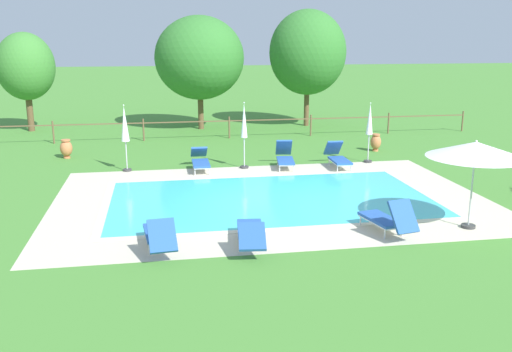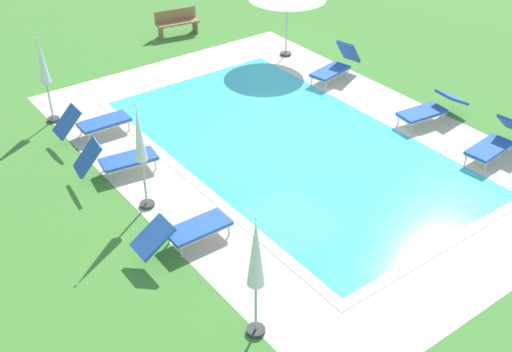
{
  "view_description": "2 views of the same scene",
  "coord_description": "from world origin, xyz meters",
  "px_view_note": "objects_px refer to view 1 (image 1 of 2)",
  "views": [
    {
      "loc": [
        -3.24,
        -16.07,
        4.81
      ],
      "look_at": [
        -0.37,
        0.5,
        0.6
      ],
      "focal_mm": 39.24,
      "sensor_mm": 36.0,
      "label": 1
    },
    {
      "loc": [
        -10.53,
        8.89,
        8.18
      ],
      "look_at": [
        -1.79,
        2.39,
        0.95
      ],
      "focal_mm": 44.64,
      "sensor_mm": 36.0,
      "label": 2
    }
  ],
  "objects_px": {
    "tree_far_west": "(26,67)",
    "tree_centre": "(308,53)",
    "sun_lounger_north_near_steps": "(387,219)",
    "sun_lounger_south_far": "(285,157)",
    "patio_umbrella_closed_row_west": "(244,126)",
    "terracotta_urn_by_tree": "(376,142)",
    "sun_lounger_north_far": "(200,160)",
    "patio_umbrella_closed_row_mid_west": "(370,123)",
    "patio_umbrella_open_foreground": "(476,150)",
    "sun_lounger_south_near_corner": "(338,157)",
    "terracotta_urn_near_fence": "(66,148)",
    "sun_lounger_north_end": "(251,231)",
    "patio_umbrella_closed_row_centre": "(125,127)",
    "sun_lounger_north_mid": "(159,234)",
    "tree_west_mid": "(199,58)"
  },
  "relations": [
    {
      "from": "sun_lounger_north_near_steps",
      "to": "tree_centre",
      "type": "height_order",
      "value": "tree_centre"
    },
    {
      "from": "sun_lounger_north_near_steps",
      "to": "sun_lounger_south_far",
      "type": "xyz_separation_m",
      "value": [
        -0.89,
        7.64,
        -0.01
      ]
    },
    {
      "from": "sun_lounger_south_near_corner",
      "to": "patio_umbrella_closed_row_mid_west",
      "type": "xyz_separation_m",
      "value": [
        1.41,
        0.56,
        1.15
      ]
    },
    {
      "from": "sun_lounger_south_near_corner",
      "to": "tree_west_mid",
      "type": "xyz_separation_m",
      "value": [
        -4.41,
        9.9,
        3.33
      ]
    },
    {
      "from": "sun_lounger_north_mid",
      "to": "patio_umbrella_open_foreground",
      "type": "distance_m",
      "value": 8.05
    },
    {
      "from": "sun_lounger_north_end",
      "to": "terracotta_urn_by_tree",
      "type": "height_order",
      "value": "terracotta_urn_by_tree"
    },
    {
      "from": "patio_umbrella_closed_row_mid_west",
      "to": "tree_west_mid",
      "type": "distance_m",
      "value": 11.22
    },
    {
      "from": "patio_umbrella_closed_row_west",
      "to": "sun_lounger_north_end",
      "type": "bearing_deg",
      "value": -97.61
    },
    {
      "from": "sun_lounger_north_end",
      "to": "tree_far_west",
      "type": "relative_size",
      "value": 0.42
    },
    {
      "from": "tree_centre",
      "to": "sun_lounger_south_far",
      "type": "bearing_deg",
      "value": -109.27
    },
    {
      "from": "sun_lounger_south_far",
      "to": "patio_umbrella_closed_row_mid_west",
      "type": "xyz_separation_m",
      "value": [
        3.39,
        0.24,
        1.15
      ]
    },
    {
      "from": "sun_lounger_south_near_corner",
      "to": "sun_lounger_north_far",
      "type": "bearing_deg",
      "value": 175.36
    },
    {
      "from": "terracotta_urn_near_fence",
      "to": "tree_west_mid",
      "type": "height_order",
      "value": "tree_west_mid"
    },
    {
      "from": "sun_lounger_north_near_steps",
      "to": "tree_west_mid",
      "type": "xyz_separation_m",
      "value": [
        -3.32,
        17.21,
        3.32
      ]
    },
    {
      "from": "patio_umbrella_open_foreground",
      "to": "patio_umbrella_closed_row_centre",
      "type": "bearing_deg",
      "value": 138.71
    },
    {
      "from": "sun_lounger_north_mid",
      "to": "tree_centre",
      "type": "height_order",
      "value": "tree_centre"
    },
    {
      "from": "sun_lounger_north_end",
      "to": "patio_umbrella_open_foreground",
      "type": "distance_m",
      "value": 6.01
    },
    {
      "from": "sun_lounger_south_near_corner",
      "to": "sun_lounger_north_near_steps",
      "type": "bearing_deg",
      "value": -98.45
    },
    {
      "from": "patio_umbrella_closed_row_centre",
      "to": "terracotta_urn_near_fence",
      "type": "distance_m",
      "value": 3.91
    },
    {
      "from": "sun_lounger_north_far",
      "to": "terracotta_urn_by_tree",
      "type": "relative_size",
      "value": 2.72
    },
    {
      "from": "sun_lounger_south_far",
      "to": "terracotta_urn_by_tree",
      "type": "relative_size",
      "value": 2.6
    },
    {
      "from": "sun_lounger_south_near_corner",
      "to": "tree_far_west",
      "type": "xyz_separation_m",
      "value": [
        -13.2,
        10.7,
        2.92
      ]
    },
    {
      "from": "sun_lounger_north_near_steps",
      "to": "sun_lounger_south_far",
      "type": "distance_m",
      "value": 7.69
    },
    {
      "from": "sun_lounger_north_far",
      "to": "patio_umbrella_closed_row_centre",
      "type": "distance_m",
      "value": 2.96
    },
    {
      "from": "sun_lounger_north_end",
      "to": "patio_umbrella_closed_row_centre",
      "type": "xyz_separation_m",
      "value": [
        -3.25,
        8.2,
        1.27
      ]
    },
    {
      "from": "tree_far_west",
      "to": "tree_centre",
      "type": "bearing_deg",
      "value": -2.62
    },
    {
      "from": "patio_umbrella_closed_row_west",
      "to": "terracotta_urn_near_fence",
      "type": "xyz_separation_m",
      "value": [
        -6.84,
        2.99,
        -1.19
      ]
    },
    {
      "from": "sun_lounger_south_near_corner",
      "to": "terracotta_urn_near_fence",
      "type": "distance_m",
      "value": 10.9
    },
    {
      "from": "sun_lounger_north_mid",
      "to": "terracotta_urn_by_tree",
      "type": "xyz_separation_m",
      "value": [
        9.24,
        10.03,
        0.02
      ]
    },
    {
      "from": "patio_umbrella_open_foreground",
      "to": "patio_umbrella_closed_row_centre",
      "type": "relative_size",
      "value": 0.99
    },
    {
      "from": "patio_umbrella_closed_row_west",
      "to": "terracotta_urn_by_tree",
      "type": "relative_size",
      "value": 3.32
    },
    {
      "from": "sun_lounger_north_far",
      "to": "patio_umbrella_open_foreground",
      "type": "relative_size",
      "value": 0.84
    },
    {
      "from": "sun_lounger_north_far",
      "to": "patio_umbrella_closed_row_west",
      "type": "bearing_deg",
      "value": -0.24
    },
    {
      "from": "patio_umbrella_closed_row_mid_west",
      "to": "patio_umbrella_open_foreground",
      "type": "bearing_deg",
      "value": -91.7
    },
    {
      "from": "sun_lounger_north_mid",
      "to": "tree_west_mid",
      "type": "xyz_separation_m",
      "value": [
        2.29,
        17.31,
        3.34
      ]
    },
    {
      "from": "patio_umbrella_closed_row_mid_west",
      "to": "sun_lounger_north_far",
      "type": "bearing_deg",
      "value": -178.75
    },
    {
      "from": "patio_umbrella_closed_row_mid_west",
      "to": "terracotta_urn_by_tree",
      "type": "height_order",
      "value": "patio_umbrella_closed_row_mid_west"
    },
    {
      "from": "patio_umbrella_open_foreground",
      "to": "tree_west_mid",
      "type": "xyz_separation_m",
      "value": [
        -5.59,
        17.13,
        1.67
      ]
    },
    {
      "from": "sun_lounger_north_near_steps",
      "to": "sun_lounger_south_near_corner",
      "type": "xyz_separation_m",
      "value": [
        1.09,
        7.31,
        -0.01
      ]
    },
    {
      "from": "sun_lounger_north_end",
      "to": "patio_umbrella_open_foreground",
      "type": "xyz_separation_m",
      "value": [
        5.76,
        0.29,
        1.7
      ]
    },
    {
      "from": "sun_lounger_north_far",
      "to": "patio_umbrella_closed_row_mid_west",
      "type": "xyz_separation_m",
      "value": [
        6.57,
        0.14,
        1.18
      ]
    },
    {
      "from": "sun_lounger_north_far",
      "to": "tree_far_west",
      "type": "xyz_separation_m",
      "value": [
        -8.04,
        10.28,
        2.94
      ]
    },
    {
      "from": "tree_west_mid",
      "to": "patio_umbrella_closed_row_west",
      "type": "bearing_deg",
      "value": -84.63
    },
    {
      "from": "sun_lounger_north_mid",
      "to": "patio_umbrella_closed_row_west",
      "type": "xyz_separation_m",
      "value": [
        3.18,
        7.82,
        1.22
      ]
    },
    {
      "from": "sun_lounger_south_near_corner",
      "to": "tree_far_west",
      "type": "relative_size",
      "value": 0.38
    },
    {
      "from": "sun_lounger_north_end",
      "to": "terracotta_urn_near_fence",
      "type": "xyz_separation_m",
      "value": [
        -5.78,
        10.92,
        0.06
      ]
    },
    {
      "from": "sun_lounger_south_far",
      "to": "tree_centre",
      "type": "bearing_deg",
      "value": 70.73
    },
    {
      "from": "patio_umbrella_closed_row_mid_west",
      "to": "terracotta_urn_near_fence",
      "type": "relative_size",
      "value": 3.07
    },
    {
      "from": "sun_lounger_north_end",
      "to": "terracotta_urn_by_tree",
      "type": "relative_size",
      "value": 2.85
    },
    {
      "from": "patio_umbrella_closed_row_mid_west",
      "to": "tree_far_west",
      "type": "bearing_deg",
      "value": 145.23
    }
  ]
}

